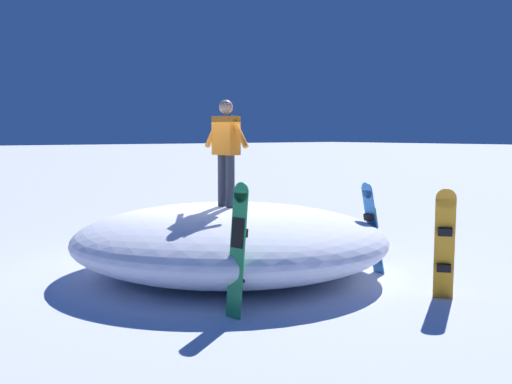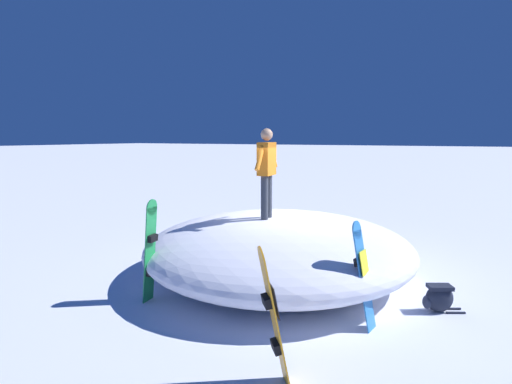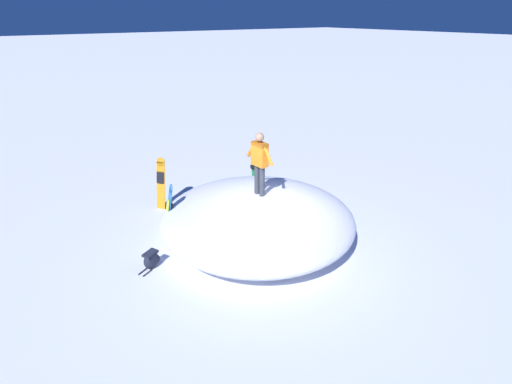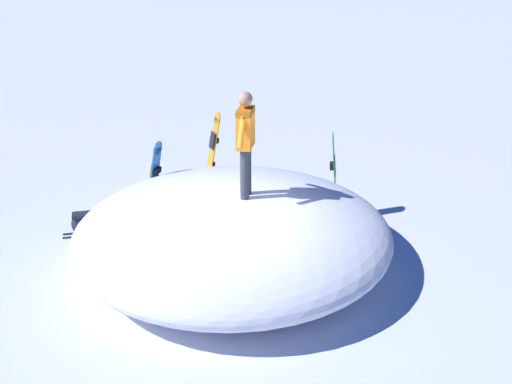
{
  "view_description": "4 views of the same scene",
  "coord_description": "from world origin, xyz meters",
  "px_view_note": "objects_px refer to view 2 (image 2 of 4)",
  "views": [
    {
      "loc": [
        -9.28,
        6.16,
        2.32
      ],
      "look_at": [
        -1.05,
        -0.21,
        1.4
      ],
      "focal_mm": 46.35,
      "sensor_mm": 36.0,
      "label": 1
    },
    {
      "loc": [
        -7.34,
        -3.06,
        2.69
      ],
      "look_at": [
        -0.39,
        0.55,
        1.59
      ],
      "focal_mm": 27.61,
      "sensor_mm": 36.0,
      "label": 2
    },
    {
      "loc": [
        6.76,
        -5.25,
        5.53
      ],
      "look_at": [
        -0.68,
        -0.01,
        1.3
      ],
      "focal_mm": 27.09,
      "sensor_mm": 36.0,
      "label": 3
    },
    {
      "loc": [
        7.87,
        2.52,
        5.08
      ],
      "look_at": [
        -0.06,
        0.49,
        1.55
      ],
      "focal_mm": 43.14,
      "sensor_mm": 36.0,
      "label": 4
    }
  ],
  "objects_px": {
    "snowboard_secondary_upright": "(273,316)",
    "snowboard_tertiary_upright": "(363,273)",
    "backpack_near": "(438,298)",
    "snowboarder_standing": "(267,167)",
    "snowboard_primary_upright": "(151,249)"
  },
  "relations": [
    {
      "from": "snowboarder_standing",
      "to": "snowboard_tertiary_upright",
      "type": "distance_m",
      "value": 2.75
    },
    {
      "from": "snowboard_tertiary_upright",
      "to": "backpack_near",
      "type": "bearing_deg",
      "value": -42.57
    },
    {
      "from": "snowboard_secondary_upright",
      "to": "snowboard_tertiary_upright",
      "type": "relative_size",
      "value": 1.03
    },
    {
      "from": "snowboard_secondary_upright",
      "to": "backpack_near",
      "type": "bearing_deg",
      "value": -27.54
    },
    {
      "from": "snowboarder_standing",
      "to": "snowboard_tertiary_upright",
      "type": "relative_size",
      "value": 1.1
    },
    {
      "from": "snowboard_primary_upright",
      "to": "backpack_near",
      "type": "distance_m",
      "value": 4.6
    },
    {
      "from": "snowboard_primary_upright",
      "to": "backpack_near",
      "type": "xyz_separation_m",
      "value": [
        1.75,
        -4.2,
        -0.66
      ]
    },
    {
      "from": "snowboarder_standing",
      "to": "backpack_near",
      "type": "xyz_separation_m",
      "value": [
        -0.15,
        -3.04,
        -1.91
      ]
    },
    {
      "from": "snowboarder_standing",
      "to": "snowboard_tertiary_upright",
      "type": "xyz_separation_m",
      "value": [
        -1.19,
        -2.09,
        -1.34
      ]
    },
    {
      "from": "snowboard_tertiary_upright",
      "to": "backpack_near",
      "type": "xyz_separation_m",
      "value": [
        1.04,
        -0.95,
        -0.57
      ]
    },
    {
      "from": "snowboard_tertiary_upright",
      "to": "backpack_near",
      "type": "relative_size",
      "value": 2.38
    },
    {
      "from": "snowboarder_standing",
      "to": "backpack_near",
      "type": "height_order",
      "value": "snowboarder_standing"
    },
    {
      "from": "snowboard_primary_upright",
      "to": "backpack_near",
      "type": "bearing_deg",
      "value": -67.39
    },
    {
      "from": "snowboard_secondary_upright",
      "to": "backpack_near",
      "type": "relative_size",
      "value": 2.46
    },
    {
      "from": "snowboard_primary_upright",
      "to": "snowboarder_standing",
      "type": "bearing_deg",
      "value": -31.39
    }
  ]
}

